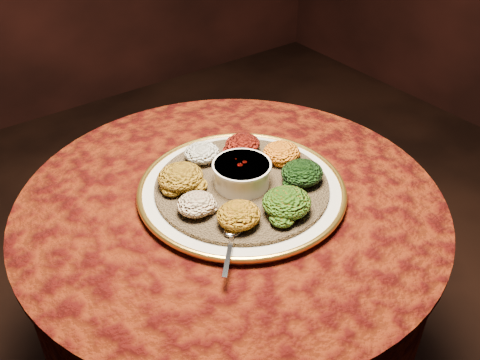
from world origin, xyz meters
TOP-DOWN VIEW (x-y plane):
  - table at (0.00, 0.00)m, footprint 0.96×0.96m
  - platter at (0.03, -0.00)m, footprint 0.54×0.54m
  - injera at (0.03, -0.00)m, footprint 0.51×0.51m
  - stew_bowl at (0.03, -0.00)m, footprint 0.13×0.13m
  - spoon at (-0.09, -0.13)m, footprint 0.11×0.11m
  - portion_ayib at (0.01, 0.13)m, footprint 0.08×0.08m
  - portion_kitfo at (0.11, 0.11)m, footprint 0.09×0.08m
  - portion_tikil at (0.16, 0.02)m, footprint 0.09×0.08m
  - portion_gomen at (0.14, -0.07)m, footprint 0.10×0.09m
  - portion_mixveg at (0.05, -0.14)m, footprint 0.10×0.10m
  - portion_kik at (-0.06, -0.11)m, footprint 0.09×0.09m
  - portion_timatim at (-0.10, -0.02)m, footprint 0.08×0.08m
  - portion_shiro at (-0.08, 0.07)m, footprint 0.10×0.10m

SIDE VIEW (x-z plane):
  - table at x=0.00m, z-range 0.19..0.92m
  - platter at x=0.03m, z-range 0.73..0.76m
  - injera at x=0.03m, z-range 0.75..0.76m
  - spoon at x=-0.09m, z-range 0.76..0.77m
  - portion_timatim at x=-0.10m, z-range 0.76..0.80m
  - portion_ayib at x=0.01m, z-range 0.76..0.80m
  - portion_kitfo at x=0.11m, z-range 0.76..0.80m
  - portion_tikil at x=0.16m, z-range 0.76..0.80m
  - portion_kik at x=-0.06m, z-range 0.76..0.81m
  - portion_gomen at x=0.14m, z-range 0.76..0.81m
  - portion_shiro at x=-0.08m, z-range 0.76..0.81m
  - portion_mixveg at x=0.05m, z-range 0.76..0.81m
  - stew_bowl at x=0.03m, z-range 0.77..0.82m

